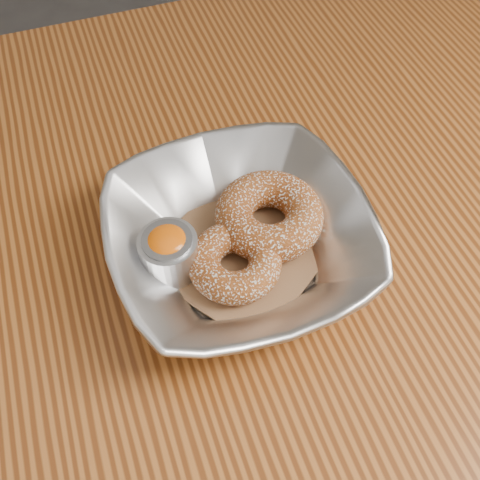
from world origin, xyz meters
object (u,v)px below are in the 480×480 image
object	(u,v)px
table	(248,261)
donut_front	(235,262)
donut_back	(269,215)
ramekin	(169,252)
serving_bowl	(240,240)

from	to	relation	value
table	donut_front	size ratio (longest dim) A/B	13.72
table	donut_back	distance (m)	0.13
table	ramekin	world-z (taller)	ramekin
table	donut_back	size ratio (longest dim) A/B	11.32
table	ramekin	size ratio (longest dim) A/B	21.99
table	donut_front	world-z (taller)	donut_front
table	serving_bowl	distance (m)	0.14
serving_bowl	donut_back	xyz separation A→B (m)	(0.04, 0.02, -0.00)
donut_back	ramekin	size ratio (longest dim) A/B	1.94
table	ramekin	xyz separation A→B (m)	(-0.10, -0.05, 0.13)
donut_back	donut_front	xyz separation A→B (m)	(-0.05, -0.04, -0.00)
donut_front	ramekin	bearing A→B (deg)	154.92
table	serving_bowl	world-z (taller)	serving_bowl
table	donut_front	xyz separation A→B (m)	(-0.04, -0.07, 0.12)
table	donut_back	xyz separation A→B (m)	(0.01, -0.04, 0.13)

